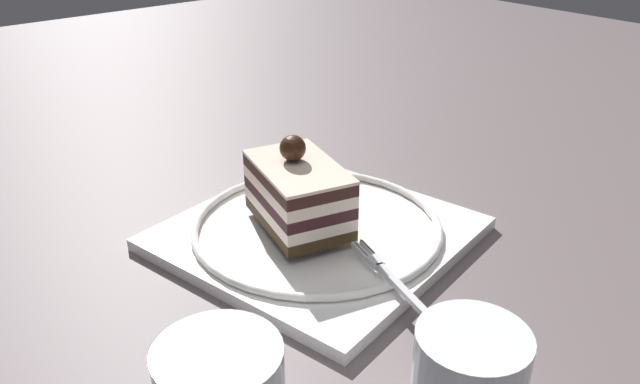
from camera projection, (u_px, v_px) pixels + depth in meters
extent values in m
plane|color=#5D5153|center=(328.00, 246.00, 0.59)|extent=(2.40, 2.40, 0.00)
cube|color=white|center=(320.00, 232.00, 0.60)|extent=(0.29, 0.29, 0.01)
torus|color=white|center=(320.00, 224.00, 0.60)|extent=(0.28, 0.28, 0.01)
cube|color=#352512|center=(299.00, 217.00, 0.59)|extent=(0.09, 0.12, 0.01)
cube|color=#F7E1CC|center=(299.00, 207.00, 0.59)|extent=(0.09, 0.12, 0.01)
cube|color=#36171B|center=(298.00, 196.00, 0.58)|extent=(0.09, 0.12, 0.01)
cube|color=#FBE5CB|center=(298.00, 185.00, 0.58)|extent=(0.09, 0.12, 0.01)
cube|color=#371B17|center=(298.00, 174.00, 0.57)|extent=(0.09, 0.12, 0.01)
cube|color=#F5DDC6|center=(298.00, 166.00, 0.57)|extent=(0.09, 0.12, 0.00)
sphere|color=#341C0F|center=(293.00, 148.00, 0.57)|extent=(0.02, 0.02, 0.02)
cube|color=silver|center=(403.00, 291.00, 0.49)|extent=(0.03, 0.08, 0.00)
cube|color=silver|center=(375.00, 262.00, 0.53)|extent=(0.01, 0.02, 0.00)
cube|color=silver|center=(369.00, 249.00, 0.55)|extent=(0.01, 0.03, 0.00)
cube|color=silver|center=(366.00, 249.00, 0.55)|extent=(0.01, 0.03, 0.00)
cube|color=silver|center=(362.00, 250.00, 0.55)|extent=(0.01, 0.03, 0.00)
cube|color=silver|center=(359.00, 251.00, 0.54)|extent=(0.01, 0.03, 0.00)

